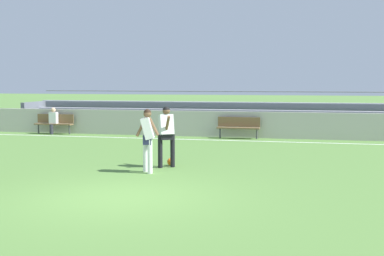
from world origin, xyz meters
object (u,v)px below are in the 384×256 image
Objects in this scene: bench_near_wall_gap at (239,126)px; soccer_ball at (171,162)px; player_white_challenging at (148,135)px; bleacher_stand at (274,116)px; spectator_seated at (53,119)px; player_white_dropping_back at (166,131)px; bench_centre_sideline at (54,122)px.

soccer_ball is at bearing -96.86° from bench_near_wall_gap.
player_white_challenging is at bearing -102.67° from soccer_ball.
bleacher_stand is 13.69× the size of bench_near_wall_gap.
player_white_dropping_back is at bearing -45.29° from spectator_seated.
player_white_challenging is (-1.18, -8.71, 0.46)m from bench_near_wall_gap.
player_white_dropping_back is (-0.93, -7.79, 0.48)m from bench_near_wall_gap.
bench_centre_sideline is 10.67m from soccer_ball.
bleacher_stand is 10.20m from soccer_ball.
bleacher_stand is 2.83m from bench_near_wall_gap.
bench_centre_sideline is 1.00× the size of bench_near_wall_gap.
spectator_seated is 10.60m from soccer_ball.
player_white_challenging is at bearing -102.49° from bleacher_stand.
bleacher_stand is at bearing 77.54° from soccer_ball.
soccer_ball is (0.03, 0.34, -0.92)m from player_white_dropping_back.
bleacher_stand reaches higher than player_white_dropping_back.
bench_near_wall_gap is at bearing 83.14° from soccer_ball.
bench_centre_sideline reaches higher than soccer_ball.
bench_near_wall_gap is (-1.30, -2.50, -0.24)m from bleacher_stand.
player_white_dropping_back is (7.60, -7.67, 0.32)m from spectator_seated.
player_white_challenging is at bearing -49.47° from spectator_seated.
bench_near_wall_gap is at bearing 82.29° from player_white_challenging.
bench_near_wall_gap is 1.49× the size of spectator_seated.
bench_near_wall_gap is (8.52, 0.00, 0.00)m from bench_centre_sideline.
player_white_dropping_back reaches higher than soccer_ball.
player_white_dropping_back reaches higher than spectator_seated.
spectator_seated is 5.50× the size of soccer_ball.
bleacher_stand is 10.17m from spectator_seated.
bleacher_stand is at bearing 14.88° from spectator_seated.
player_white_challenging reaches higher than bench_near_wall_gap.
bleacher_stand is 10.53m from player_white_dropping_back.
player_white_dropping_back reaches higher than bench_near_wall_gap.
spectator_seated is 10.80m from player_white_dropping_back.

